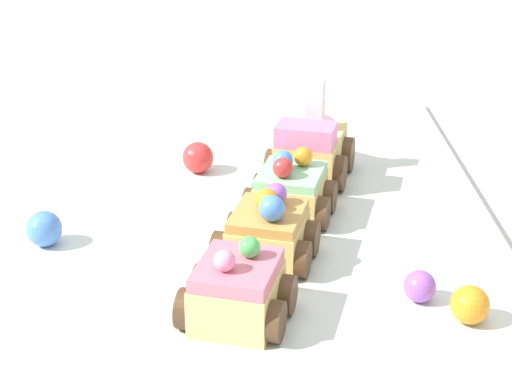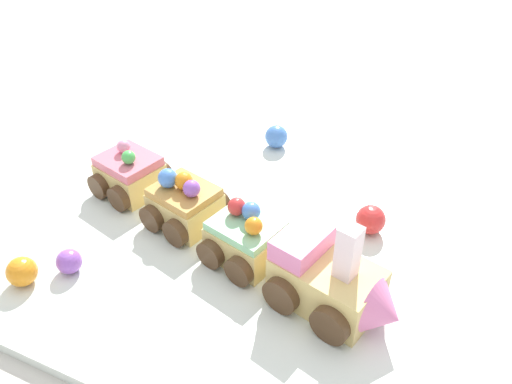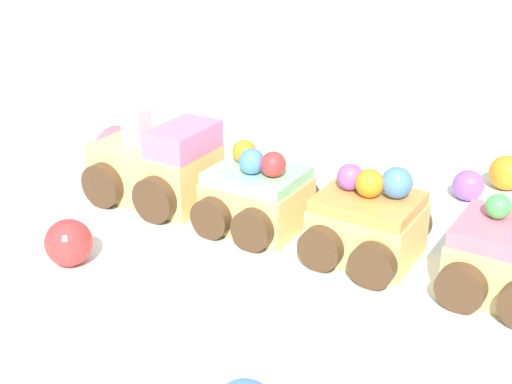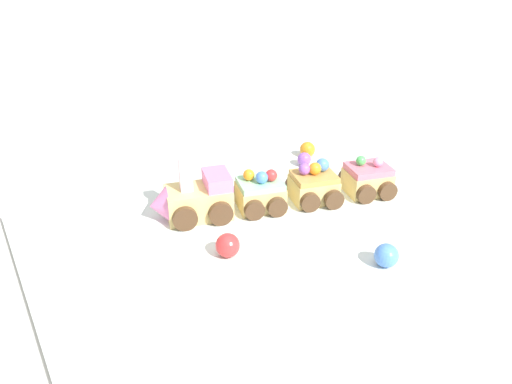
% 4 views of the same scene
% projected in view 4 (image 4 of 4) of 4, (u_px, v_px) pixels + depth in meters
% --- Properties ---
extents(ground_plane, '(10.00, 10.00, 0.00)m').
position_uv_depth(ground_plane, '(287.00, 231.00, 0.70)').
color(ground_plane, beige).
extents(display_board, '(0.68, 0.48, 0.01)m').
position_uv_depth(display_board, '(287.00, 227.00, 0.70)').
color(display_board, silver).
rests_on(display_board, ground_plane).
extents(cake_train_locomotive, '(0.12, 0.09, 0.09)m').
position_uv_depth(cake_train_locomotive, '(193.00, 200.00, 0.70)').
color(cake_train_locomotive, '#E5C675').
rests_on(cake_train_locomotive, display_board).
extents(cake_car_mint, '(0.08, 0.09, 0.06)m').
position_uv_depth(cake_car_mint, '(260.00, 193.00, 0.73)').
color(cake_car_mint, '#E5C675').
rests_on(cake_car_mint, display_board).
extents(cake_car_caramel, '(0.08, 0.09, 0.06)m').
position_uv_depth(cake_car_caramel, '(314.00, 186.00, 0.75)').
color(cake_car_caramel, '#E5C675').
rests_on(cake_car_caramel, display_board).
extents(cake_car_strawberry, '(0.08, 0.09, 0.06)m').
position_uv_depth(cake_car_strawberry, '(367.00, 179.00, 0.77)').
color(cake_car_strawberry, '#E5C675').
rests_on(cake_car_strawberry, display_board).
extents(gumball_blue, '(0.03, 0.03, 0.03)m').
position_uv_depth(gumball_blue, '(386.00, 255.00, 0.60)').
color(gumball_blue, '#4C84E0').
rests_on(gumball_blue, display_board).
extents(gumball_red, '(0.03, 0.03, 0.03)m').
position_uv_depth(gumball_red, '(228.00, 245.00, 0.62)').
color(gumball_red, red).
rests_on(gumball_red, display_board).
extents(gumball_purple, '(0.02, 0.02, 0.02)m').
position_uv_depth(gumball_purple, '(304.00, 159.00, 0.87)').
color(gumball_purple, '#9956C6').
rests_on(gumball_purple, display_board).
extents(gumball_orange, '(0.03, 0.03, 0.03)m').
position_uv_depth(gumball_orange, '(307.00, 149.00, 0.90)').
color(gumball_orange, orange).
rests_on(gumball_orange, display_board).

